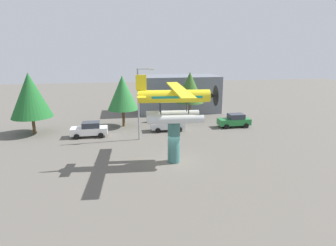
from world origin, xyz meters
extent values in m
plane|color=#605B54|center=(0.00, 0.00, 0.00)|extent=(140.00, 140.00, 0.00)
cylinder|color=#386B66|center=(0.00, 0.00, 1.93)|extent=(1.10, 1.10, 3.86)
cylinder|color=silver|center=(-0.07, -1.00, 4.21)|extent=(4.84, 1.05, 0.70)
cylinder|color=#333338|center=(1.16, -0.59, 5.01)|extent=(0.11, 0.11, 0.90)
cylinder|color=#333338|center=(-1.23, -0.41, 5.01)|extent=(0.11, 0.11, 0.90)
cylinder|color=silver|center=(0.07, 1.00, 4.21)|extent=(4.84, 1.05, 0.70)
cylinder|color=#333338|center=(1.23, 0.41, 5.01)|extent=(0.11, 0.11, 0.90)
cylinder|color=#333338|center=(-1.16, 0.59, 5.01)|extent=(0.11, 0.11, 0.90)
cylinder|color=yellow|center=(0.00, 0.00, 6.01)|extent=(6.26, 1.55, 1.10)
cube|color=teal|center=(0.20, -0.01, 6.01)|extent=(4.41, 1.45, 0.20)
cone|color=#262628|center=(3.24, -0.24, 6.01)|extent=(0.76, 0.93, 0.88)
cylinder|color=black|center=(3.64, -0.27, 6.01)|extent=(0.17, 1.80, 1.80)
cube|color=yellow|center=(0.40, -0.03, 6.62)|extent=(1.86, 10.45, 0.12)
cube|color=yellow|center=(-2.79, 0.20, 6.11)|extent=(0.90, 2.84, 0.10)
cube|color=yellow|center=(-2.79, 0.20, 7.21)|extent=(0.91, 0.19, 1.30)
cube|color=white|center=(-8.25, 9.45, 0.72)|extent=(4.20, 1.70, 0.80)
cube|color=#2D333D|center=(-8.00, 9.45, 1.44)|extent=(2.00, 1.56, 0.64)
cylinder|color=black|center=(-9.60, 10.35, 0.32)|extent=(0.64, 0.22, 0.64)
cylinder|color=black|center=(-9.60, 8.55, 0.32)|extent=(0.64, 0.22, 0.64)
cylinder|color=black|center=(-6.90, 10.35, 0.32)|extent=(0.64, 0.22, 0.64)
cylinder|color=black|center=(-6.90, 8.55, 0.32)|extent=(0.64, 0.22, 0.64)
cube|color=silver|center=(1.26, 10.44, 0.72)|extent=(4.20, 1.70, 0.80)
cube|color=#2D333D|center=(1.51, 10.44, 1.44)|extent=(2.00, 1.56, 0.64)
cylinder|color=black|center=(-0.09, 11.34, 0.32)|extent=(0.64, 0.22, 0.64)
cylinder|color=black|center=(-0.09, 9.54, 0.32)|extent=(0.64, 0.22, 0.64)
cylinder|color=black|center=(2.61, 11.34, 0.32)|extent=(0.64, 0.22, 0.64)
cylinder|color=black|center=(2.61, 9.54, 0.32)|extent=(0.64, 0.22, 0.64)
cube|color=#237A38|center=(10.25, 10.69, 0.72)|extent=(4.20, 1.70, 0.80)
cube|color=#2D333D|center=(10.50, 10.69, 1.44)|extent=(2.00, 1.56, 0.64)
cylinder|color=black|center=(8.90, 11.59, 0.32)|extent=(0.64, 0.22, 0.64)
cylinder|color=black|center=(8.90, 9.79, 0.32)|extent=(0.64, 0.22, 0.64)
cylinder|color=black|center=(11.60, 11.59, 0.32)|extent=(0.64, 0.22, 0.64)
cylinder|color=black|center=(11.60, 9.79, 0.32)|extent=(0.64, 0.22, 0.64)
cylinder|color=gray|center=(-2.56, 7.33, 4.02)|extent=(0.18, 0.18, 8.03)
cylinder|color=gray|center=(-1.76, 7.33, 7.93)|extent=(1.60, 0.12, 0.12)
cube|color=silver|center=(-1.06, 7.33, 7.88)|extent=(0.50, 0.28, 0.20)
cube|color=slate|center=(5.10, 22.00, 2.94)|extent=(12.96, 6.52, 5.89)
cylinder|color=brown|center=(-15.00, 12.01, 1.03)|extent=(0.36, 0.36, 2.06)
cone|color=#1E6028|center=(-15.00, 12.01, 4.72)|extent=(4.79, 4.79, 5.32)
cylinder|color=brown|center=(-4.14, 13.62, 1.15)|extent=(0.36, 0.36, 2.29)
cone|color=#287033|center=(-4.14, 13.62, 4.52)|extent=(4.01, 4.01, 4.45)
cylinder|color=brown|center=(5.41, 15.63, 1.28)|extent=(0.36, 0.36, 2.57)
cone|color=#335B23|center=(5.41, 15.63, 4.76)|extent=(3.95, 3.95, 4.39)
camera|label=1|loc=(-4.75, -23.75, 9.77)|focal=30.40mm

